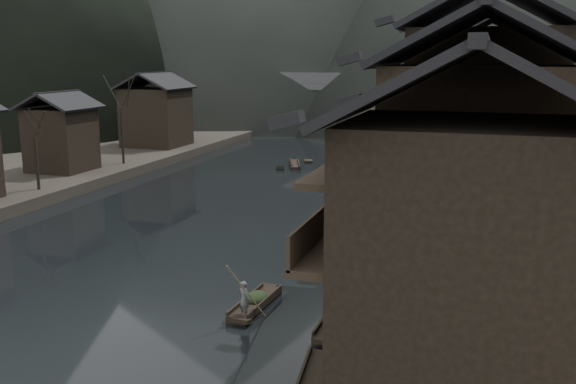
% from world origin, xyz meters
% --- Properties ---
extents(water, '(300.00, 300.00, 0.00)m').
position_xyz_m(water, '(0.00, 0.00, 0.00)').
color(water, black).
rests_on(water, ground).
extents(left_bank, '(40.00, 200.00, 1.20)m').
position_xyz_m(left_bank, '(-35.00, 40.00, 0.60)').
color(left_bank, '#2D2823').
rests_on(left_bank, ground).
extents(stilt_houses, '(9.00, 67.60, 15.16)m').
position_xyz_m(stilt_houses, '(17.28, 19.70, 8.69)').
color(stilt_houses, black).
rests_on(stilt_houses, ground).
extents(left_houses, '(8.10, 53.20, 8.73)m').
position_xyz_m(left_houses, '(-20.50, 20.12, 5.66)').
color(left_houses, black).
rests_on(left_houses, left_bank).
extents(moored_sampans, '(3.17, 68.09, 0.47)m').
position_xyz_m(moored_sampans, '(12.20, 24.33, 0.20)').
color(moored_sampans, black).
rests_on(moored_sampans, water).
extents(midriver_boats, '(11.36, 14.76, 0.44)m').
position_xyz_m(midriver_boats, '(2.15, 42.73, 0.20)').
color(midriver_boats, black).
rests_on(midriver_boats, water).
extents(stone_bridge, '(40.00, 6.00, 9.00)m').
position_xyz_m(stone_bridge, '(-0.00, 72.00, 5.11)').
color(stone_bridge, '#4C4C4F').
rests_on(stone_bridge, ground).
extents(hero_sampan, '(1.24, 4.76, 0.43)m').
position_xyz_m(hero_sampan, '(7.72, 0.11, 0.20)').
color(hero_sampan, black).
rests_on(hero_sampan, water).
extents(cargo_heap, '(1.04, 1.36, 0.62)m').
position_xyz_m(cargo_heap, '(7.71, 0.33, 0.74)').
color(cargo_heap, black).
rests_on(cargo_heap, hero_sampan).
extents(boatman, '(0.73, 0.65, 1.68)m').
position_xyz_m(boatman, '(7.81, -1.54, 1.27)').
color(boatman, '#5A5A5D').
rests_on(boatman, hero_sampan).
extents(bamboo_pole, '(1.18, 2.20, 3.22)m').
position_xyz_m(bamboo_pole, '(8.01, -1.54, 3.72)').
color(bamboo_pole, '#8C7A51').
rests_on(bamboo_pole, boatman).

